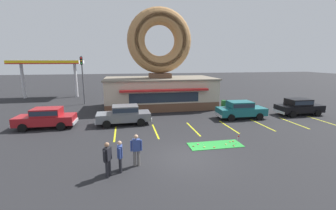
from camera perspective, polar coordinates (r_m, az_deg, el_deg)
ground_plane at (r=12.89m, az=4.80°, el=-13.11°), size 160.00×160.00×0.00m
donut_shop_building at (r=25.57m, az=-2.05°, el=7.79°), size 12.30×6.75×10.96m
putting_mat at (r=14.84m, az=11.89°, el=-9.89°), size 3.43×1.34×0.03m
mini_donut_near_left at (r=15.51m, az=15.48°, el=-8.98°), size 0.13×0.13×0.04m
mini_donut_near_right at (r=15.00m, az=14.50°, el=-9.64°), size 0.13×0.13×0.04m
mini_donut_mid_left at (r=15.66m, az=16.21°, el=-8.83°), size 0.13×0.13×0.04m
mini_donut_mid_centre at (r=14.33m, az=6.48°, el=-10.34°), size 0.13×0.13×0.04m
mini_donut_mid_right at (r=14.39m, az=11.67°, el=-10.42°), size 0.13×0.13×0.04m
mini_donut_far_left at (r=14.29m, az=9.20°, el=-10.49°), size 0.13×0.13×0.04m
mini_donut_far_centre at (r=14.67m, az=7.66°, el=-9.85°), size 0.13×0.13×0.04m
mini_donut_far_right at (r=14.90m, az=16.38°, el=-9.89°), size 0.13×0.13×0.04m
golf_ball at (r=14.66m, az=9.05°, el=-9.89°), size 0.04×0.04×0.04m
putting_flag_pin at (r=15.24m, az=17.36°, el=-7.90°), size 0.13×0.01×0.55m
car_grey at (r=19.22m, az=-11.06°, el=-2.27°), size 4.60×2.07×1.60m
car_black at (r=25.59m, az=30.28°, el=-0.24°), size 4.58×2.02×1.60m
car_teal at (r=21.83m, az=17.98°, el=-0.99°), size 4.60×2.07×1.60m
car_red at (r=20.32m, az=-28.55°, el=-2.72°), size 4.61×2.08×1.60m
pedestrian_blue_sweater_man at (r=11.24m, az=-12.10°, el=-12.30°), size 0.24×0.60×1.58m
pedestrian_hooded_kid at (r=10.91m, az=-15.09°, el=-12.83°), size 0.38×0.54×1.68m
pedestrian_leather_jacket_man at (r=11.67m, az=-8.05°, el=-10.92°), size 0.60×0.25×1.67m
trash_bin at (r=25.57m, az=13.94°, el=0.13°), size 0.57×0.57×0.97m
traffic_light_pole at (r=28.89m, az=-20.91°, el=7.41°), size 0.28×0.47×5.80m
gas_station_canopy at (r=36.28m, az=-28.15°, el=9.30°), size 9.00×4.46×5.30m
parking_stripe_far_left at (r=17.14m, az=-13.28°, el=-7.06°), size 0.12×3.60×0.01m
parking_stripe_left at (r=17.26m, az=-3.22°, el=-6.64°), size 0.12×3.60×0.01m
parking_stripe_mid_left at (r=17.89m, az=6.40°, el=-6.04°), size 0.12×3.60×0.01m
parking_stripe_centre at (r=18.97m, az=15.12°, el=-5.35°), size 0.12×3.60×0.01m
parking_stripe_mid_right at (r=20.44m, az=22.73°, el=-4.65°), size 0.12×3.60×0.01m
parking_stripe_right at (r=22.22m, az=29.21°, el=-3.99°), size 0.12×3.60×0.01m
parking_stripe_far_right at (r=24.24m, az=34.66°, el=-3.39°), size 0.12×3.60×0.01m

